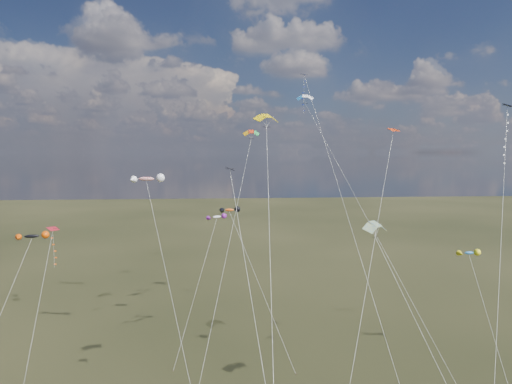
{
  "coord_description": "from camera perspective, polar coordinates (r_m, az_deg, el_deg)",
  "views": [
    {
      "loc": [
        -4.36,
        -34.78,
        23.59
      ],
      "look_at": [
        0.0,
        18.0,
        19.0
      ],
      "focal_mm": 32.0,
      "sensor_mm": 36.0,
      "label": 1
    }
  ],
  "objects": [
    {
      "name": "novelty_redwhite_stripe",
      "position": [
        57.76,
        -13.55,
        1.57
      ],
      "size": [
        8.29,
        14.72,
        20.96
      ],
      "color": "red",
      "rests_on": "ground"
    },
    {
      "name": "parafoil_tricolor",
      "position": [
        57.25,
        -0.64,
        7.34
      ],
      "size": [
        7.51,
        16.32,
        26.73
      ],
      "color": "#CD8F0C",
      "rests_on": "ground"
    },
    {
      "name": "novelty_black_orange",
      "position": [
        64.87,
        -26.23,
        -5.0
      ],
      "size": [
        4.89,
        9.02,
        13.51
      ],
      "color": "black",
      "rests_on": "ground"
    },
    {
      "name": "novelty_blue_yellow",
      "position": [
        58.92,
        25.11,
        -6.96
      ],
      "size": [
        2.21,
        8.5,
        12.38
      ],
      "color": "#2169AE",
      "rests_on": "ground"
    },
    {
      "name": "parafoil_striped",
      "position": [
        42.72,
        14.74,
        -3.95
      ],
      "size": [
        7.56,
        9.44,
        17.8
      ],
      "color": "yellow",
      "rests_on": "ground"
    },
    {
      "name": "novelty_orange_black",
      "position": [
        57.03,
        -3.3,
        -2.37
      ],
      "size": [
        7.98,
        11.08,
        16.89
      ],
      "color": "#E65717",
      "rests_on": "ground"
    },
    {
      "name": "diamond_black_mid",
      "position": [
        36.82,
        -1.42,
        -8.28
      ],
      "size": [
        3.71,
        14.44,
        22.29
      ],
      "color": "black",
      "rests_on": "ground"
    },
    {
      "name": "parafoil_blue_white",
      "position": [
        67.49,
        6.26,
        11.67
      ],
      "size": [
        12.5,
        25.27,
        32.34
      ],
      "color": "#1C6CB0",
      "rests_on": "ground"
    },
    {
      "name": "diamond_navy_tall",
      "position": [
        58.16,
        6.72,
        10.08
      ],
      "size": [
        5.56,
        25.21,
        33.71
      ],
      "color": "#0A1C53",
      "rests_on": "ground"
    },
    {
      "name": "diamond_orange_center",
      "position": [
        42.69,
        15.3,
        -1.62
      ],
      "size": [
        10.46,
        16.01,
        26.0
      ],
      "color": "red",
      "rests_on": "ground"
    },
    {
      "name": "parafoil_yellow",
      "position": [
        41.61,
        1.33,
        9.29
      ],
      "size": [
        2.86,
        22.72,
        27.47
      ],
      "color": "#CEAE06",
      "rests_on": "ground"
    },
    {
      "name": "diamond_navy_right",
      "position": [
        49.12,
        28.71,
        4.69
      ],
      "size": [
        10.72,
        16.06,
        28.25
      ],
      "color": "#0F1546",
      "rests_on": "ground"
    },
    {
      "name": "novelty_white_purple",
      "position": [
        55.75,
        -4.94,
        -3.24
      ],
      "size": [
        6.01,
        8.16,
        16.13
      ],
      "color": "white",
      "rests_on": "ground"
    },
    {
      "name": "diamond_red_low",
      "position": [
        59.92,
        -24.08,
        -6.8
      ],
      "size": [
        1.6,
        12.8,
        14.68
      ],
      "color": "maroon",
      "rests_on": "ground"
    }
  ]
}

